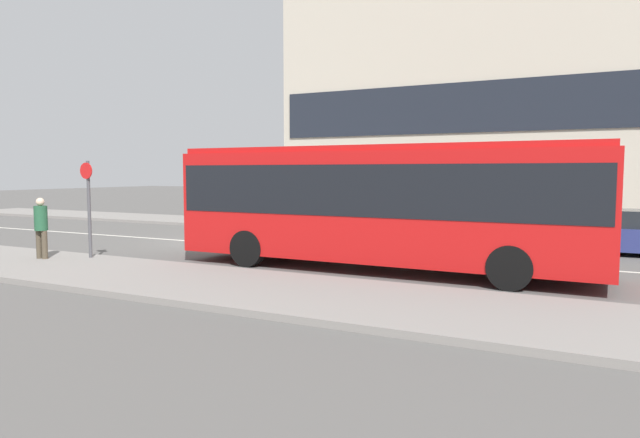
{
  "coord_description": "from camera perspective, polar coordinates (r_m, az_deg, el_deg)",
  "views": [
    {
      "loc": [
        12.43,
        -15.94,
        2.48
      ],
      "look_at": [
        5.36,
        -2.18,
        1.2
      ],
      "focal_mm": 32.0,
      "sensor_mm": 36.0,
      "label": 1
    }
  ],
  "objects": [
    {
      "name": "city_bus",
      "position": [
        14.44,
        6.21,
        1.99
      ],
      "size": [
        10.7,
        2.6,
        3.12
      ],
      "rotation": [
        0.0,
        0.0,
        0.09
      ],
      "color": "red",
      "rests_on": "ground_plane"
    },
    {
      "name": "apartment_block_left_tower",
      "position": [
        28.89,
        16.54,
        18.87
      ],
      "size": [
        19.59,
        4.14,
        19.27
      ],
      "color": "beige",
      "rests_on": "ground_plane"
    },
    {
      "name": "sidewalk_near",
      "position": [
        15.95,
        -24.64,
        -4.41
      ],
      "size": [
        44.0,
        3.5,
        0.13
      ],
      "color": "gray",
      "rests_on": "ground_plane"
    },
    {
      "name": "bus_stop_sign",
      "position": [
        16.77,
        -22.14,
        1.65
      ],
      "size": [
        0.44,
        0.12,
        2.65
      ],
      "color": "#4C4C51",
      "rests_on": "sidewalk_near"
    },
    {
      "name": "lane_centerline",
      "position": [
        20.37,
        -10.69,
        -2.33
      ],
      "size": [
        41.8,
        0.16,
        0.01
      ],
      "color": "silver",
      "rests_on": "ground_plane"
    },
    {
      "name": "parked_car_0",
      "position": [
        19.52,
        27.0,
        -1.21
      ],
      "size": [
        4.36,
        1.75,
        1.34
      ],
      "color": "navy",
      "rests_on": "ground_plane"
    },
    {
      "name": "sidewalk_far",
      "position": [
        25.55,
        -2.06,
        -0.69
      ],
      "size": [
        44.0,
        3.5,
        0.13
      ],
      "color": "gray",
      "rests_on": "ground_plane"
    },
    {
      "name": "pedestrian_near_stop",
      "position": [
        17.16,
        -26.12,
        -0.48
      ],
      "size": [
        0.35,
        0.34,
        1.65
      ],
      "rotation": [
        0.0,
        0.0,
        3.25
      ],
      "color": "#4C4233",
      "rests_on": "sidewalk_near"
    },
    {
      "name": "ground_plane",
      "position": [
        20.37,
        -10.69,
        -2.34
      ],
      "size": [
        120.0,
        120.0,
        0.0
      ],
      "primitive_type": "plane",
      "color": "#595654"
    }
  ]
}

